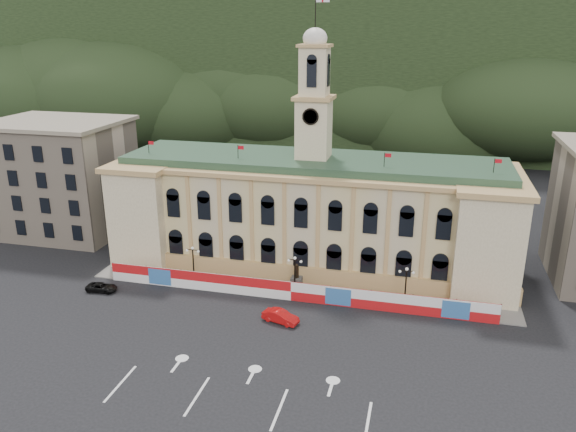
% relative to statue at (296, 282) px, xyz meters
% --- Properties ---
extents(ground, '(260.00, 260.00, 0.00)m').
position_rel_statue_xyz_m(ground, '(0.00, -18.00, -1.19)').
color(ground, black).
rests_on(ground, ground).
extents(lane_markings, '(26.00, 10.00, 0.02)m').
position_rel_statue_xyz_m(lane_markings, '(0.00, -23.00, -1.18)').
color(lane_markings, white).
rests_on(lane_markings, ground).
extents(hill_ridge, '(230.00, 80.00, 64.00)m').
position_rel_statue_xyz_m(hill_ridge, '(0.03, 103.99, 18.30)').
color(hill_ridge, black).
rests_on(hill_ridge, ground).
extents(city_hall, '(56.20, 17.60, 37.10)m').
position_rel_statue_xyz_m(city_hall, '(0.00, 9.63, 6.66)').
color(city_hall, '#CBB992').
rests_on(city_hall, ground).
extents(side_building_left, '(21.00, 17.00, 18.60)m').
position_rel_statue_xyz_m(side_building_left, '(-43.00, 12.93, 8.14)').
color(side_building_left, '#BAA690').
rests_on(side_building_left, ground).
extents(hoarding_fence, '(50.00, 0.44, 2.50)m').
position_rel_statue_xyz_m(hoarding_fence, '(0.06, -2.93, 0.06)').
color(hoarding_fence, red).
rests_on(hoarding_fence, ground).
extents(pavement, '(56.00, 5.50, 0.16)m').
position_rel_statue_xyz_m(pavement, '(0.00, -0.25, -1.11)').
color(pavement, slate).
rests_on(pavement, ground).
extents(statue, '(1.40, 1.40, 3.72)m').
position_rel_statue_xyz_m(statue, '(0.00, 0.00, 0.00)').
color(statue, '#595651').
rests_on(statue, ground).
extents(lamp_left, '(1.96, 0.44, 5.15)m').
position_rel_statue_xyz_m(lamp_left, '(-14.00, -1.00, 1.89)').
color(lamp_left, black).
rests_on(lamp_left, ground).
extents(lamp_center, '(1.96, 0.44, 5.15)m').
position_rel_statue_xyz_m(lamp_center, '(0.00, -1.00, 1.89)').
color(lamp_center, black).
rests_on(lamp_center, ground).
extents(lamp_right, '(1.96, 0.44, 5.15)m').
position_rel_statue_xyz_m(lamp_right, '(14.00, -1.00, 1.89)').
color(lamp_right, black).
rests_on(lamp_right, ground).
extents(red_sedan, '(3.83, 5.20, 1.45)m').
position_rel_statue_xyz_m(red_sedan, '(0.10, -8.70, -0.46)').
color(red_sedan, '#BD0D0E').
rests_on(red_sedan, ground).
extents(black_suv, '(2.43, 4.30, 1.12)m').
position_rel_statue_xyz_m(black_suv, '(-24.63, -6.55, -0.63)').
color(black_suv, black).
rests_on(black_suv, ground).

